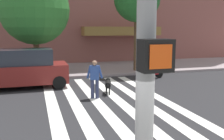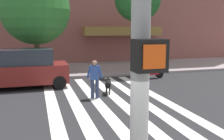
{
  "view_description": "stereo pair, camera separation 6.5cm",
  "coord_description": "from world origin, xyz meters",
  "px_view_note": "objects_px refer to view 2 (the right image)",
  "views": [
    {
      "loc": [
        -1.66,
        -2.8,
        2.98
      ],
      "look_at": [
        1.45,
        7.5,
        1.24
      ],
      "focal_mm": 41.58,
      "sensor_mm": 36.0,
      "label": 1
    },
    {
      "loc": [
        -1.6,
        -2.81,
        2.98
      ],
      "look_at": [
        1.45,
        7.5,
        1.24
      ],
      "focal_mm": 41.58,
      "sensor_mm": 36.0,
      "label": 2
    }
  ],
  "objects_px": {
    "dog_on_leash": "(108,84)",
    "parked_scooter": "(151,71)",
    "parked_car_behind_first": "(20,69)",
    "pedestrian_dog_walker": "(95,77)",
    "street_tree_nearest": "(35,10)"
  },
  "relations": [
    {
      "from": "pedestrian_dog_walker",
      "to": "parked_car_behind_first",
      "type": "bearing_deg",
      "value": 135.63
    },
    {
      "from": "parked_scooter",
      "to": "dog_on_leash",
      "type": "distance_m",
      "value": 4.34
    },
    {
      "from": "street_tree_nearest",
      "to": "parked_scooter",
      "type": "bearing_deg",
      "value": -19.59
    },
    {
      "from": "parked_car_behind_first",
      "to": "street_tree_nearest",
      "type": "height_order",
      "value": "street_tree_nearest"
    },
    {
      "from": "dog_on_leash",
      "to": "parked_scooter",
      "type": "bearing_deg",
      "value": 37.91
    },
    {
      "from": "street_tree_nearest",
      "to": "dog_on_leash",
      "type": "relative_size",
      "value": 5.29
    },
    {
      "from": "parked_car_behind_first",
      "to": "pedestrian_dog_walker",
      "type": "bearing_deg",
      "value": -44.37
    },
    {
      "from": "street_tree_nearest",
      "to": "dog_on_leash",
      "type": "xyz_separation_m",
      "value": [
        3.06,
        -4.98,
        -3.61
      ]
    },
    {
      "from": "parked_scooter",
      "to": "street_tree_nearest",
      "type": "height_order",
      "value": "street_tree_nearest"
    },
    {
      "from": "dog_on_leash",
      "to": "street_tree_nearest",
      "type": "bearing_deg",
      "value": 121.55
    },
    {
      "from": "parked_car_behind_first",
      "to": "parked_scooter",
      "type": "xyz_separation_m",
      "value": [
        7.37,
        0.25,
        -0.48
      ]
    },
    {
      "from": "street_tree_nearest",
      "to": "pedestrian_dog_walker",
      "type": "distance_m",
      "value": 6.85
    },
    {
      "from": "street_tree_nearest",
      "to": "pedestrian_dog_walker",
      "type": "height_order",
      "value": "street_tree_nearest"
    },
    {
      "from": "parked_scooter",
      "to": "street_tree_nearest",
      "type": "distance_m",
      "value": 7.75
    },
    {
      "from": "parked_car_behind_first",
      "to": "parked_scooter",
      "type": "relative_size",
      "value": 2.95
    }
  ]
}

